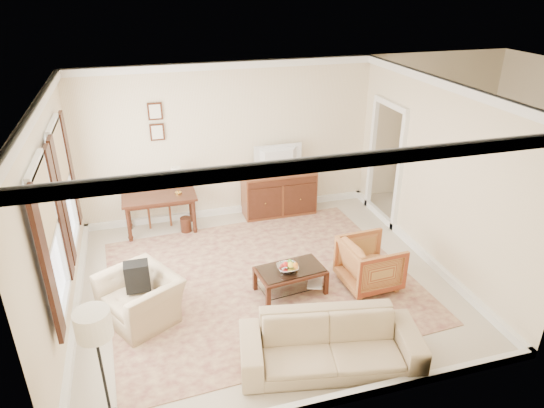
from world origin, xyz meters
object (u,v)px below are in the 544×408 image
tv (279,151)px  sofa (331,337)px  coffee_table (290,274)px  sideboard (279,193)px  club_armchair (140,291)px  writing_desk (160,202)px  striped_armchair (370,261)px

tv → sofa: tv is taller
coffee_table → tv: bearing=76.9°
tv → coffee_table: (-0.59, -2.55, -0.98)m
sofa → sideboard: bearing=92.4°
tv → club_armchair: (-2.71, -2.54, -0.86)m
writing_desk → tv: tv is taller
coffee_table → club_armchair: bearing=179.8°
coffee_table → sofa: 1.53m
sideboard → striped_armchair: 2.78m
coffee_table → striped_armchair: size_ratio=1.27×
coffee_table → sofa: (0.00, -1.52, 0.11)m
writing_desk → striped_armchair: size_ratio=1.58×
sideboard → coffee_table: size_ratio=1.34×
club_armchair → sofa: (2.12, -1.53, -0.02)m
coffee_table → club_armchair: 2.12m
coffee_table → club_armchair: (-2.12, 0.01, 0.12)m
writing_desk → striped_armchair: bearing=-42.1°
writing_desk → sofa: bearing=-67.2°
tv → writing_desk: bearing=2.7°
sideboard → striped_armchair: (0.60, -2.71, -0.02)m
sofa → striped_armchair: bearing=59.9°
tv → striped_armchair: size_ratio=1.07×
tv → coffee_table: size_ratio=0.85×
tv → club_armchair: bearing=43.2°
coffee_table → sideboard: bearing=77.0°
tv → coffee_table: bearing=76.9°
sideboard → striped_armchair: size_ratio=1.70×
writing_desk → coffee_table: writing_desk is taller
writing_desk → striped_armchair: 3.86m
writing_desk → sofa: (1.66, -3.97, -0.18)m
club_armchair → writing_desk: bearing=140.1°
writing_desk → club_armchair: club_armchair is taller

